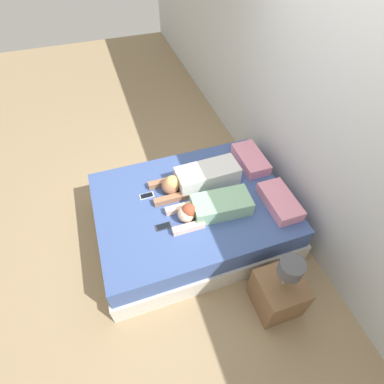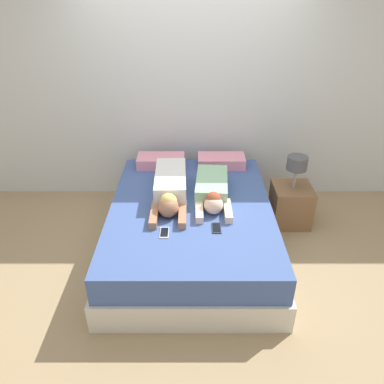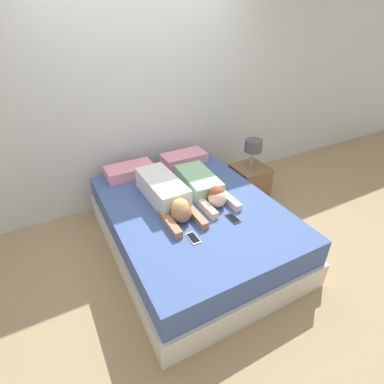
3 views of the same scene
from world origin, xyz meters
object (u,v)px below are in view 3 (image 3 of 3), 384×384
(pillow_head_left, at_px, (130,171))
(cell_phone_left, at_px, (193,238))
(pillow_head_right, at_px, (184,158))
(person_right, at_px, (203,186))
(cell_phone_right, at_px, (233,218))
(bed, at_px, (192,226))
(person_left, at_px, (166,194))
(nightstand, at_px, (249,179))

(pillow_head_left, bearing_deg, cell_phone_left, -84.75)
(pillow_head_right, relative_size, person_right, 0.61)
(pillow_head_right, height_order, cell_phone_left, pillow_head_right)
(cell_phone_right, bearing_deg, bed, 120.61)
(person_left, bearing_deg, cell_phone_left, -92.23)
(person_left, xyz_separation_m, cell_phone_left, (-0.02, -0.60, -0.10))
(pillow_head_left, height_order, pillow_head_right, same)
(pillow_head_left, distance_m, pillow_head_right, 0.70)
(cell_phone_right, relative_size, nightstand, 0.19)
(person_right, bearing_deg, nightstand, 21.22)
(bed, bearing_deg, person_left, 144.53)
(pillow_head_left, height_order, person_right, person_right)
(pillow_head_right, distance_m, nightstand, 0.91)
(nightstand, bearing_deg, person_left, -165.27)
(nightstand, bearing_deg, pillow_head_left, 165.94)
(pillow_head_left, relative_size, cell_phone_right, 3.45)
(cell_phone_right, xyz_separation_m, nightstand, (0.89, 0.88, -0.27))
(pillow_head_left, xyz_separation_m, nightstand, (1.47, -0.37, -0.32))
(pillow_head_left, relative_size, pillow_head_right, 1.00)
(bed, xyz_separation_m, nightstand, (1.12, 0.49, 0.01))
(pillow_head_right, xyz_separation_m, cell_phone_left, (-0.58, -1.31, -0.06))
(bed, distance_m, pillow_head_left, 0.99)
(pillow_head_left, distance_m, nightstand, 1.55)
(nightstand, bearing_deg, cell_phone_left, -144.99)
(pillow_head_right, bearing_deg, person_right, -100.99)
(person_left, height_order, person_right, person_left)
(person_right, bearing_deg, pillow_head_right, 79.01)
(cell_phone_left, bearing_deg, person_right, 53.42)
(bed, bearing_deg, cell_phone_right, -59.39)
(person_right, bearing_deg, bed, -145.87)
(pillow_head_left, height_order, cell_phone_right, pillow_head_left)
(cell_phone_left, height_order, nightstand, nightstand)
(bed, relative_size, person_right, 2.42)
(person_left, height_order, nightstand, nightstand)
(bed, distance_m, person_right, 0.43)
(person_left, distance_m, person_right, 0.42)
(pillow_head_left, relative_size, person_right, 0.61)
(person_right, distance_m, nightstand, 1.03)
(bed, distance_m, cell_phone_right, 0.52)
(cell_phone_right, bearing_deg, person_right, 91.75)
(pillow_head_left, bearing_deg, pillow_head_right, 0.00)
(bed, height_order, person_left, person_left)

